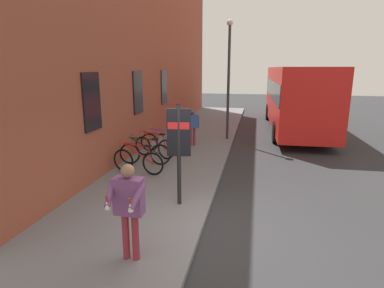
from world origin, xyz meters
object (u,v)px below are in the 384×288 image
bicycle_leaning_wall (155,147)px  city_bus (296,95)px  bicycle_nearest_sign (163,142)px  tourist_with_hotdogs (128,202)px  bicycle_mid_rack (138,161)px  transit_info_sign (179,139)px  street_lamp (229,70)px  bicycle_by_door (145,153)px  pedestrian_crossing_street (192,124)px

bicycle_leaning_wall → city_bus: (7.15, -5.60, 1.41)m
bicycle_nearest_sign → tourist_with_hotdogs: tourist_with_hotdogs is taller
city_bus → bicycle_leaning_wall: bearing=141.9°
bicycle_mid_rack → bicycle_nearest_sign: (2.59, -0.01, 0.00)m
bicycle_mid_rack → transit_info_sign: bearing=-137.6°
bicycle_mid_rack → street_lamp: street_lamp is taller
bicycle_by_door → city_bus: city_bus is taller
bicycle_nearest_sign → tourist_with_hotdogs: size_ratio=1.04×
street_lamp → pedestrian_crossing_street: bearing=140.4°
bicycle_leaning_wall → tourist_with_hotdogs: size_ratio=1.00×
bicycle_mid_rack → tourist_with_hotdogs: size_ratio=1.04×
transit_info_sign → city_bus: city_bus is taller
bicycle_mid_rack → tourist_with_hotdogs: (-4.34, -1.53, 0.66)m
pedestrian_crossing_street → city_bus: bearing=-42.5°
city_bus → pedestrian_crossing_street: 6.89m
tourist_with_hotdogs → transit_info_sign: bearing=-6.4°
bicycle_mid_rack → bicycle_by_door: 0.92m
bicycle_mid_rack → city_bus: (8.97, -5.53, 1.41)m
transit_info_sign → city_bus: bearing=-18.9°
bicycle_by_door → bicycle_nearest_sign: bearing=-3.5°
bicycle_nearest_sign → city_bus: size_ratio=0.17×
transit_info_sign → bicycle_nearest_sign: bearing=21.4°
bicycle_by_door → pedestrian_crossing_street: (3.02, -1.01, 0.53)m
transit_info_sign → tourist_with_hotdogs: bearing=173.6°
city_bus → street_lamp: street_lamp is taller
tourist_with_hotdogs → bicycle_leaning_wall: bearing=14.5°
bicycle_leaning_wall → tourist_with_hotdogs: 6.40m
bicycle_mid_rack → tourist_with_hotdogs: bearing=-160.6°
bicycle_by_door → transit_info_sign: transit_info_sign is taller
bicycle_nearest_sign → pedestrian_crossing_street: bearing=-34.2°
bicycle_leaning_wall → city_bus: bearing=-38.1°
bicycle_leaning_wall → city_bus: 9.19m
bicycle_by_door → transit_info_sign: (-2.88, -1.89, 1.21)m
bicycle_by_door → bicycle_leaning_wall: bearing=-2.0°
bicycle_by_door → bicycle_leaning_wall: same height
bicycle_by_door → tourist_with_hotdogs: bearing=-162.8°
bicycle_nearest_sign → city_bus: 8.55m
bicycle_mid_rack → transit_info_sign: 2.92m
bicycle_by_door → bicycle_mid_rack: bearing=-173.9°
bicycle_nearest_sign → bicycle_by_door: bearing=176.5°
bicycle_by_door → street_lamp: (4.61, -2.33, 2.70)m
street_lamp → bicycle_nearest_sign: bearing=142.7°
bicycle_nearest_sign → bicycle_leaning_wall: bearing=174.6°
bicycle_mid_rack → bicycle_leaning_wall: bearing=2.1°
bicycle_mid_rack → city_bus: city_bus is taller
bicycle_mid_rack → city_bus: bearing=-31.7°
bicycle_nearest_sign → city_bus: city_bus is taller
city_bus → pedestrian_crossing_street: city_bus is taller
city_bus → street_lamp: 4.95m
bicycle_by_door → bicycle_nearest_sign: same height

